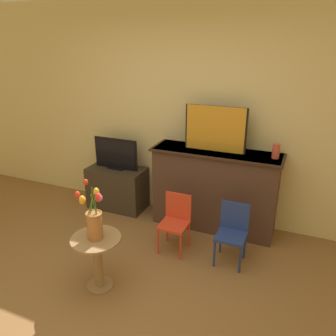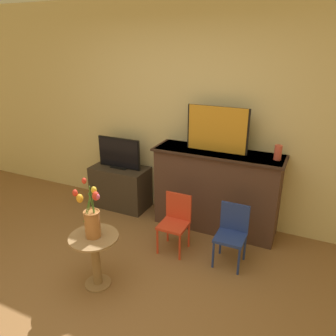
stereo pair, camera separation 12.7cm
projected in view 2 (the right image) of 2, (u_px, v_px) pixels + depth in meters
ground_plane at (94, 321)px, 2.75m from camera, size 14.00×14.00×0.00m
wall_back at (190, 114)px, 4.06m from camera, size 8.00×0.06×2.70m
fireplace_mantel at (216, 190)px, 3.98m from camera, size 1.53×0.47×1.00m
painting at (217, 129)px, 3.72m from camera, size 0.72×0.03×0.52m
mantel_candle at (278, 153)px, 3.51m from camera, size 0.08×0.08×0.16m
tv_stand at (121, 187)px, 4.59m from camera, size 0.78×0.42×0.58m
tv_monitor at (119, 153)px, 4.41m from camera, size 0.63×0.12×0.42m
chair_red at (176, 219)px, 3.61m from camera, size 0.30×0.30×0.64m
chair_blue at (232, 231)px, 3.38m from camera, size 0.30×0.30×0.64m
side_table at (95, 254)px, 3.05m from camera, size 0.46×0.46×0.54m
vase_tulips at (92, 219)px, 2.90m from camera, size 0.24×0.21×0.53m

